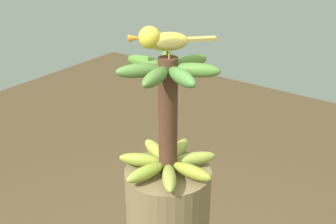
# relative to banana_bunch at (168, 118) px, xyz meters

# --- Properties ---
(banana_bunch) EXTENTS (0.31, 0.30, 0.36)m
(banana_bunch) POSITION_rel_banana_bunch_xyz_m (0.00, 0.00, 0.00)
(banana_bunch) COLOR #4C2D1E
(banana_bunch) RESTS_ON banana_tree
(perched_bird) EXTENTS (0.19, 0.18, 0.09)m
(perched_bird) POSITION_rel_banana_bunch_xyz_m (0.01, -0.01, 0.23)
(perched_bird) COLOR #C68933
(perched_bird) RESTS_ON banana_bunch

